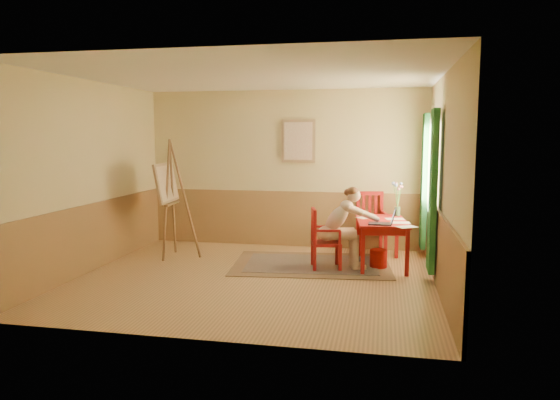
% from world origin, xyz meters
% --- Properties ---
extents(room, '(5.04, 4.54, 2.84)m').
position_xyz_m(room, '(0.00, 0.00, 1.40)').
color(room, tan).
rests_on(room, ground).
extents(wainscot, '(5.00, 4.50, 1.00)m').
position_xyz_m(wainscot, '(0.00, 0.80, 0.50)').
color(wainscot, '#9A7449').
rests_on(wainscot, room).
extents(window, '(0.12, 2.01, 2.20)m').
position_xyz_m(window, '(2.42, 1.10, 1.35)').
color(window, white).
rests_on(window, room).
extents(wall_portrait, '(0.60, 0.05, 0.76)m').
position_xyz_m(wall_portrait, '(0.25, 2.20, 1.90)').
color(wall_portrait, '#A28158').
rests_on(wall_portrait, room).
extents(rug, '(2.55, 1.84, 0.02)m').
position_xyz_m(rug, '(0.67, 0.92, 0.01)').
color(rug, '#8C7251').
rests_on(rug, room).
extents(table, '(0.85, 1.27, 0.72)m').
position_xyz_m(table, '(1.73, 1.05, 0.63)').
color(table, '#B1211E').
rests_on(table, room).
extents(chair_left, '(0.50, 0.49, 0.92)m').
position_xyz_m(chair_left, '(0.88, 0.72, 0.46)').
color(chair_left, '#B1211E').
rests_on(chair_left, room).
extents(chair_back, '(0.54, 0.56, 1.04)m').
position_xyz_m(chair_back, '(1.55, 1.94, 0.52)').
color(chair_back, '#B1211E').
rests_on(chair_back, room).
extents(figure, '(0.96, 0.51, 1.24)m').
position_xyz_m(figure, '(1.16, 0.76, 0.68)').
color(figure, beige).
rests_on(figure, room).
extents(laptop, '(0.40, 0.24, 0.24)m').
position_xyz_m(laptop, '(1.77, 0.64, 0.77)').
color(laptop, '#1E2338').
rests_on(laptop, table).
extents(papers, '(0.92, 1.05, 0.00)m').
position_xyz_m(papers, '(1.87, 0.92, 0.72)').
color(papers, white).
rests_on(papers, table).
extents(vase, '(0.19, 0.28, 0.55)m').
position_xyz_m(vase, '(1.97, 1.51, 0.97)').
color(vase, '#3F724C').
rests_on(vase, table).
extents(wastebasket, '(0.32, 0.32, 0.28)m').
position_xyz_m(wastebasket, '(1.70, 0.94, 0.14)').
color(wastebasket, red).
rests_on(wastebasket, room).
extents(easel, '(0.67, 0.87, 1.94)m').
position_xyz_m(easel, '(-1.70, 1.00, 1.15)').
color(easel, brown).
rests_on(easel, room).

